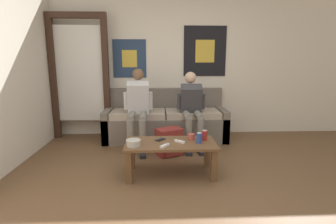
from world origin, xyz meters
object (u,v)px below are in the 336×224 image
object	(u,v)px
game_controller_near_left	(165,146)
ceramic_bowl	(133,143)
person_seated_adult	(138,105)
drink_can_red	(205,135)
cell_phone	(160,140)
pillar_candle	(191,137)
drink_can_blue	(199,138)
coffee_table	(171,148)
couch	(165,122)
game_controller_near_right	(180,141)
backpack	(169,142)
person_seated_teen	(192,106)

from	to	relation	value
game_controller_near_left	ceramic_bowl	bearing A→B (deg)	175.06
person_seated_adult	drink_can_red	size ratio (longest dim) A/B	9.96
ceramic_bowl	cell_phone	world-z (taller)	ceramic_bowl
pillar_candle	drink_can_blue	size ratio (longest dim) A/B	0.67
coffee_table	drink_can_red	distance (m)	0.45
couch	drink_can_red	xyz separation A→B (m)	(0.43, -1.42, 0.17)
coffee_table	game_controller_near_right	world-z (taller)	game_controller_near_right
pillar_candle	drink_can_blue	xyz separation A→B (m)	(0.08, -0.14, 0.03)
couch	backpack	distance (m)	0.83
backpack	drink_can_blue	xyz separation A→B (m)	(0.32, -0.70, 0.28)
drink_can_blue	cell_phone	xyz separation A→B (m)	(-0.46, 0.13, -0.06)
person_seated_teen	game_controller_near_left	world-z (taller)	person_seated_teen
couch	backpack	bearing A→B (deg)	-87.73
person_seated_adult	ceramic_bowl	world-z (taller)	person_seated_adult
ceramic_bowl	cell_phone	size ratio (longest dim) A/B	1.17
drink_can_blue	game_controller_near_left	size ratio (longest dim) A/B	0.92
person_seated_teen	pillar_candle	world-z (taller)	person_seated_teen
backpack	cell_phone	bearing A→B (deg)	-103.83
coffee_table	couch	bearing A→B (deg)	90.54
game_controller_near_right	couch	bearing A→B (deg)	94.71
person_seated_teen	drink_can_red	size ratio (longest dim) A/B	9.51
game_controller_near_right	pillar_candle	bearing A→B (deg)	36.33
ceramic_bowl	game_controller_near_right	world-z (taller)	ceramic_bowl
pillar_candle	game_controller_near_right	bearing A→B (deg)	-143.67
couch	drink_can_red	world-z (taller)	couch
person_seated_adult	pillar_candle	xyz separation A→B (m)	(0.72, -0.98, -0.23)
backpack	ceramic_bowl	distance (m)	0.94
person_seated_adult	cell_phone	world-z (taller)	person_seated_adult
person_seated_adult	person_seated_teen	world-z (taller)	person_seated_adult
game_controller_near_left	drink_can_red	bearing A→B (deg)	23.86
backpack	drink_can_blue	size ratio (longest dim) A/B	3.43
person_seated_adult	ceramic_bowl	xyz separation A→B (m)	(0.03, -1.21, -0.22)
drink_can_blue	drink_can_red	distance (m)	0.13
person_seated_teen	coffee_table	bearing A→B (deg)	-109.76
backpack	game_controller_near_left	size ratio (longest dim) A/B	3.15
cell_phone	pillar_candle	bearing A→B (deg)	1.61
couch	pillar_candle	size ratio (longest dim) A/B	25.09
drink_can_blue	cell_phone	world-z (taller)	drink_can_blue
drink_can_blue	couch	bearing A→B (deg)	103.07
pillar_candle	game_controller_near_right	size ratio (longest dim) A/B	0.64
pillar_candle	cell_phone	size ratio (longest dim) A/B	0.58
cell_phone	drink_can_red	bearing A→B (deg)	-2.92
game_controller_near_right	game_controller_near_left	bearing A→B (deg)	-141.71
couch	pillar_candle	world-z (taller)	couch
drink_can_blue	drink_can_red	xyz separation A→B (m)	(0.08, 0.10, 0.00)
ceramic_bowl	backpack	bearing A→B (deg)	60.17
pillar_candle	drink_can_red	world-z (taller)	drink_can_red
drink_can_blue	pillar_candle	bearing A→B (deg)	118.75
ceramic_bowl	person_seated_adult	bearing A→B (deg)	91.40
game_controller_near_left	coffee_table	bearing A→B (deg)	64.12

